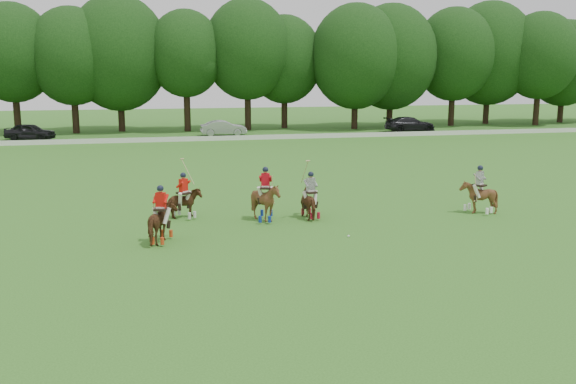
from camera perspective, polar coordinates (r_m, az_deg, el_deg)
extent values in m
plane|color=#2F631C|center=(23.66, -0.83, -5.33)|extent=(180.00, 180.00, 0.00)
cylinder|color=black|center=(72.41, -22.97, 6.74)|extent=(0.70, 0.70, 4.98)
ellipsoid|color=black|center=(72.32, -23.31, 11.31)|extent=(8.80, 8.80, 10.12)
cylinder|color=black|center=(71.21, -18.39, 6.85)|extent=(0.70, 0.70, 4.64)
ellipsoid|color=black|center=(71.09, -18.67, 11.38)|extent=(8.80, 8.80, 10.13)
cylinder|color=black|center=(71.93, -14.60, 6.96)|extent=(0.70, 0.70, 4.31)
ellipsoid|color=black|center=(71.82, -14.84, 11.86)|extent=(10.67, 10.67, 12.27)
cylinder|color=black|center=(70.51, -8.96, 7.48)|extent=(0.70, 0.70, 5.24)
ellipsoid|color=black|center=(70.41, -9.10, 12.07)|extent=(8.06, 8.06, 9.26)
cylinder|color=black|center=(71.49, -3.59, 7.61)|extent=(0.70, 0.70, 5.19)
ellipsoid|color=black|center=(71.41, -3.65, 12.55)|extent=(9.50, 9.50, 10.92)
cylinder|color=black|center=(73.69, -0.32, 7.45)|extent=(0.70, 0.70, 4.48)
ellipsoid|color=black|center=(73.57, -0.33, 11.71)|extent=(8.60, 8.60, 9.89)
cylinder|color=black|center=(72.99, 5.94, 7.26)|extent=(0.70, 0.70, 4.21)
ellipsoid|color=black|center=(72.86, 6.03, 11.89)|extent=(10.11, 10.11, 11.63)
cylinder|color=black|center=(75.87, 9.02, 7.26)|extent=(0.70, 0.70, 4.07)
ellipsoid|color=black|center=(75.75, 9.16, 11.76)|extent=(10.46, 10.46, 12.03)
cylinder|color=black|center=(79.29, 14.34, 7.47)|extent=(0.70, 0.70, 4.79)
ellipsoid|color=black|center=(79.19, 14.55, 11.77)|extent=(9.47, 9.47, 10.89)
cylinder|color=black|center=(83.23, 17.22, 7.35)|extent=(0.70, 0.70, 4.44)
ellipsoid|color=black|center=(83.14, 17.46, 11.67)|extent=(10.84, 10.84, 12.47)
cylinder|color=black|center=(83.05, 21.23, 7.24)|extent=(0.70, 0.70, 4.86)
ellipsoid|color=black|center=(82.96, 21.51, 11.22)|extent=(8.94, 8.94, 10.28)
cylinder|color=black|center=(88.62, 23.08, 6.98)|extent=(0.70, 0.70, 3.90)
ellipsoid|color=black|center=(88.50, 23.35, 10.48)|extent=(9.29, 9.29, 10.68)
cube|color=white|center=(60.75, -8.22, 4.71)|extent=(120.00, 0.10, 0.44)
imported|color=black|center=(65.86, -21.95, 5.00)|extent=(4.96, 3.10, 1.58)
imported|color=#A4A3A9|center=(65.47, -5.76, 5.68)|extent=(4.63, 1.62, 1.53)
imported|color=black|center=(70.79, 10.79, 5.95)|extent=(5.45, 2.22, 1.58)
imported|color=#4C2514|center=(25.17, -11.18, -2.74)|extent=(1.38, 1.99, 1.53)
cube|color=black|center=(25.04, -11.22, -1.49)|extent=(0.60, 0.67, 0.08)
cylinder|color=tan|center=(25.15, -11.87, -1.65)|extent=(0.10, 0.21, 1.29)
imported|color=#4C2514|center=(29.08, -9.23, -1.04)|extent=(1.76, 1.74, 1.35)
cube|color=black|center=(28.98, -9.26, -0.09)|extent=(0.70, 0.71, 0.08)
cylinder|color=tan|center=(29.03, -8.89, 1.79)|extent=(0.52, 0.61, 1.08)
imported|color=#4C2514|center=(28.23, -2.01, -0.88)|extent=(1.73, 1.85, 1.72)
cube|color=black|center=(28.11, -2.01, 0.39)|extent=(0.56, 0.65, 0.08)
cylinder|color=tan|center=(28.10, -1.40, 0.23)|extent=(0.08, 0.21, 1.29)
imported|color=#4C2514|center=(28.77, 2.02, -0.99)|extent=(0.99, 1.73, 1.38)
cube|color=black|center=(28.67, 2.03, -0.01)|extent=(0.52, 0.62, 0.08)
cylinder|color=tan|center=(28.40, 1.49, 1.78)|extent=(0.15, 0.77, 1.08)
imported|color=#4C2514|center=(31.00, 16.58, -0.44)|extent=(1.79, 1.84, 1.54)
cube|color=black|center=(30.90, 16.64, 0.58)|extent=(0.67, 0.71, 0.08)
cylinder|color=tan|center=(30.65, 16.36, 0.37)|extent=(0.14, 0.19, 1.29)
sphere|color=white|center=(25.78, 5.40, -3.92)|extent=(0.09, 0.09, 0.09)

